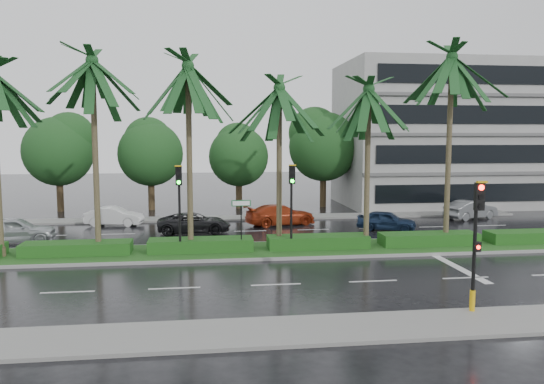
{
  "coord_description": "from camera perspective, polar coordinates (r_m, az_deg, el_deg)",
  "views": [
    {
      "loc": [
        -2.78,
        -25.42,
        5.93
      ],
      "look_at": [
        0.67,
        1.5,
        3.02
      ],
      "focal_mm": 35.0,
      "sensor_mm": 36.0,
      "label": 1
    }
  ],
  "objects": [
    {
      "name": "palm_row",
      "position": [
        26.59,
        -4.05,
        11.31
      ],
      "size": [
        26.3,
        4.2,
        10.63
      ],
      "color": "#403825",
      "rests_on": "median"
    },
    {
      "name": "lane_markings",
      "position": [
        26.33,
        5.69,
        -6.91
      ],
      "size": [
        34.0,
        13.06,
        0.01
      ],
      "color": "silver",
      "rests_on": "ground"
    },
    {
      "name": "car_red",
      "position": [
        35.19,
        0.92,
        -2.46
      ],
      "size": [
        3.0,
        5.03,
        1.37
      ],
      "primitive_type": "imported",
      "rotation": [
        0.0,
        0.0,
        1.82
      ],
      "color": "maroon",
      "rests_on": "ground"
    },
    {
      "name": "building",
      "position": [
        47.71,
        17.29,
        5.92
      ],
      "size": [
        16.0,
        10.0,
        12.0
      ],
      "primitive_type": "cube",
      "color": "gray",
      "rests_on": "ground"
    },
    {
      "name": "signal_median_left",
      "position": [
        25.91,
        -9.95,
        -0.47
      ],
      "size": [
        0.34,
        0.42,
        4.36
      ],
      "color": "black",
      "rests_on": "median"
    },
    {
      "name": "hedge",
      "position": [
        27.12,
        -1.27,
        -5.54
      ],
      "size": [
        35.2,
        1.4,
        0.6
      ],
      "color": "#124015",
      "rests_on": "median"
    },
    {
      "name": "street_sign",
      "position": [
        26.24,
        -3.34,
        -2.23
      ],
      "size": [
        0.95,
        0.09,
        2.6
      ],
      "color": "black",
      "rests_on": "median"
    },
    {
      "name": "far_sidewalk",
      "position": [
        37.98,
        -3.02,
        -2.78
      ],
      "size": [
        40.0,
        2.0,
        0.12
      ],
      "primitive_type": "cube",
      "color": "slate",
      "rests_on": "ground"
    },
    {
      "name": "ground",
      "position": [
        26.25,
        -1.04,
        -6.94
      ],
      "size": [
        120.0,
        120.0,
        0.0
      ],
      "primitive_type": "plane",
      "color": "black",
      "rests_on": "ground"
    },
    {
      "name": "near_sidewalk",
      "position": [
        16.55,
        2.95,
        -14.67
      ],
      "size": [
        40.0,
        2.4,
        0.12
      ],
      "primitive_type": "cube",
      "color": "slate",
      "rests_on": "ground"
    },
    {
      "name": "car_silver",
      "position": [
        32.5,
        -25.98,
        -3.69
      ],
      "size": [
        2.43,
        4.58,
        1.48
      ],
      "primitive_type": "imported",
      "rotation": [
        0.0,
        0.0,
        1.73
      ],
      "color": "#B5BABD",
      "rests_on": "ground"
    },
    {
      "name": "median",
      "position": [
        27.2,
        -1.27,
        -6.31
      ],
      "size": [
        36.0,
        4.0,
        0.15
      ],
      "color": "gray",
      "rests_on": "ground"
    },
    {
      "name": "car_white",
      "position": [
        36.48,
        -16.6,
        -2.52
      ],
      "size": [
        1.86,
        3.9,
        1.23
      ],
      "primitive_type": "imported",
      "rotation": [
        0.0,
        0.0,
        1.42
      ],
      "color": "silver",
      "rests_on": "ground"
    },
    {
      "name": "signal_near",
      "position": [
        18.59,
        21.11,
        -4.92
      ],
      "size": [
        0.34,
        0.45,
        4.36
      ],
      "color": "black",
      "rests_on": "near_sidewalk"
    },
    {
      "name": "signal_median_right",
      "position": [
        26.23,
        2.13,
        -0.3
      ],
      "size": [
        0.34,
        0.42,
        4.36
      ],
      "color": "black",
      "rests_on": "median"
    },
    {
      "name": "car_blue",
      "position": [
        33.98,
        12.2,
        -3.02
      ],
      "size": [
        2.85,
        3.91,
        1.24
      ],
      "primitive_type": "imported",
      "rotation": [
        0.0,
        0.0,
        1.14
      ],
      "color": "#172845",
      "rests_on": "ground"
    },
    {
      "name": "bg_trees",
      "position": [
        43.12,
        -3.42,
        4.76
      ],
      "size": [
        33.24,
        5.73,
        8.28
      ],
      "color": "#372B19",
      "rests_on": "ground"
    },
    {
      "name": "car_darkgrey",
      "position": [
        32.71,
        -8.36,
        -3.3
      ],
      "size": [
        2.13,
        4.47,
        1.23
      ],
      "primitive_type": "imported",
      "rotation": [
        0.0,
        0.0,
        1.55
      ],
      "color": "black",
      "rests_on": "ground"
    },
    {
      "name": "car_grey",
      "position": [
        40.25,
        20.6,
        -1.79
      ],
      "size": [
        2.79,
        4.31,
        1.34
      ],
      "primitive_type": "imported",
      "rotation": [
        0.0,
        0.0,
        1.94
      ],
      "color": "slate",
      "rests_on": "ground"
    }
  ]
}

